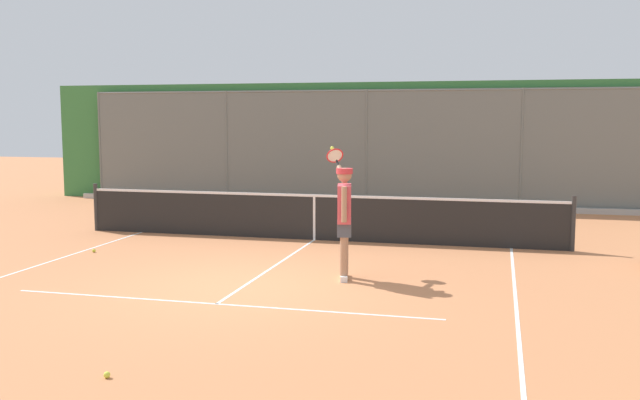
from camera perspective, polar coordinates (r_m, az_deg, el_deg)
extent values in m
plane|color=#C67A4C|center=(10.92, -6.11, -6.89)|extent=(60.00, 60.00, 0.00)
cube|color=white|center=(9.93, -8.32, -8.28)|extent=(6.23, 0.05, 0.01)
cube|color=white|center=(9.68, 15.58, -8.86)|extent=(0.05, 9.65, 0.01)
cube|color=white|center=(12.35, -3.59, -5.26)|extent=(0.05, 5.31, 0.01)
cylinder|color=slate|center=(20.11, 15.92, 3.91)|extent=(0.07, 0.07, 3.35)
cylinder|color=slate|center=(20.44, 3.77, 4.19)|extent=(0.07, 0.07, 3.35)
cylinder|color=slate|center=(21.63, -7.52, 4.28)|extent=(0.07, 0.07, 3.35)
cylinder|color=slate|center=(23.56, -17.30, 4.23)|extent=(0.07, 0.07, 3.35)
cylinder|color=slate|center=(20.43, 3.80, 8.78)|extent=(17.18, 0.05, 0.05)
cube|color=slate|center=(20.44, 3.77, 4.19)|extent=(17.18, 0.02, 3.35)
cube|color=#387A3D|center=(21.07, 4.09, 4.56)|extent=(20.18, 0.90, 3.57)
cube|color=#ADADA8|center=(20.39, 3.64, -0.33)|extent=(18.18, 0.18, 0.15)
cylinder|color=#2D2D2D|center=(14.37, 19.72, -1.80)|extent=(0.09, 0.09, 1.07)
cylinder|color=#2D2D2D|center=(16.81, -17.60, -0.55)|extent=(0.09, 0.09, 1.07)
cube|color=black|center=(14.78, -0.45, -1.49)|extent=(10.16, 0.02, 0.91)
cube|color=white|center=(14.72, -0.46, 0.35)|extent=(10.16, 0.04, 0.05)
cube|color=white|center=(14.78, -0.45, -1.49)|extent=(0.05, 0.04, 0.91)
cube|color=silver|center=(11.17, 1.95, -6.31)|extent=(0.16, 0.28, 0.09)
cylinder|color=#A87A5B|center=(11.08, 1.96, -4.01)|extent=(0.13, 0.13, 0.82)
cube|color=silver|center=(11.45, 1.96, -5.99)|extent=(0.16, 0.28, 0.09)
cylinder|color=#A87A5B|center=(11.36, 1.97, -3.75)|extent=(0.13, 0.13, 0.82)
cube|color=#474C56|center=(11.16, 1.97, -2.21)|extent=(0.30, 0.47, 0.26)
cube|color=#DB4C56|center=(11.11, 1.98, -0.29)|extent=(0.31, 0.54, 0.59)
cylinder|color=#A87A5B|center=(10.80, 1.96, -0.36)|extent=(0.08, 0.08, 0.55)
cylinder|color=#A87A5B|center=(11.54, 1.77, 2.04)|extent=(0.26, 0.39, 0.30)
sphere|color=#A87A5B|center=(11.07, 1.99, 2.03)|extent=(0.23, 0.23, 0.23)
cylinder|color=red|center=(11.06, 1.99, 2.35)|extent=(0.31, 0.31, 0.09)
cube|color=red|center=(11.19, 2.00, 2.23)|extent=(0.23, 0.24, 0.02)
cylinder|color=black|center=(11.77, 1.44, 2.94)|extent=(0.11, 0.16, 0.13)
torus|color=red|center=(11.94, 1.20, 3.59)|extent=(0.35, 0.30, 0.26)
cylinder|color=silver|center=(11.94, 1.20, 3.59)|extent=(0.29, 0.24, 0.21)
sphere|color=#D6E042|center=(12.11, 0.99, 4.20)|extent=(0.07, 0.07, 0.07)
sphere|color=#C1D138|center=(14.16, -17.75, -3.91)|extent=(0.07, 0.07, 0.07)
sphere|color=#D6E042|center=(7.47, -16.79, -13.34)|extent=(0.07, 0.07, 0.07)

